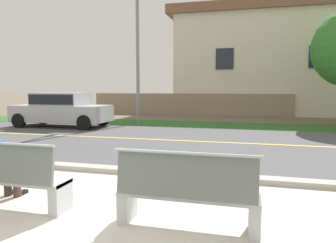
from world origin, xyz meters
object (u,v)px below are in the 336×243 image
bench_right (187,194)px  car_silver_near (62,108)px  streetlamp (139,38)px  bench_left (8,179)px

bench_right → car_silver_near: bearing=130.5°
car_silver_near → streetlamp: bearing=36.9°
bench_left → bench_right: size_ratio=1.00×
car_silver_near → streetlamp: size_ratio=0.59×
streetlamp → bench_right: bearing=-67.5°
car_silver_near → streetlamp: 4.94m
bench_right → car_silver_near: 11.51m
bench_right → streetlamp: streetlamp is taller
car_silver_near → bench_left: bearing=-60.9°
streetlamp → bench_left: bearing=-80.0°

